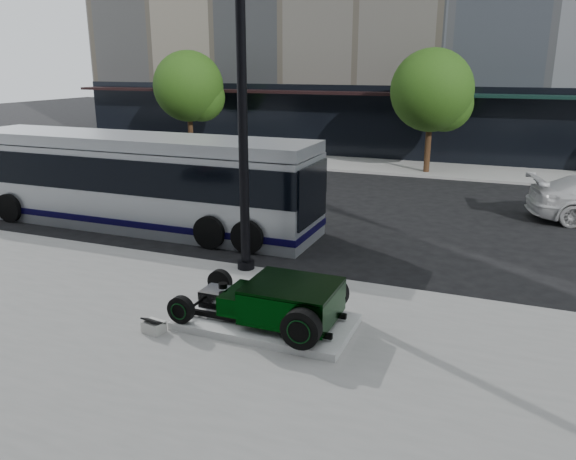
% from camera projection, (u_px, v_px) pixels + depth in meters
% --- Properties ---
extents(ground, '(120.00, 120.00, 0.00)m').
position_uv_depth(ground, '(319.00, 252.00, 15.76)').
color(ground, black).
rests_on(ground, ground).
extents(sidewalk_far, '(70.00, 4.00, 0.12)m').
position_uv_depth(sidewalk_far, '(409.00, 168.00, 28.19)').
color(sidewalk_far, gray).
rests_on(sidewalk_far, ground).
extents(street_trees, '(29.80, 3.80, 5.70)m').
position_uv_depth(street_trees, '(435.00, 94.00, 25.91)').
color(street_trees, black).
rests_on(street_trees, sidewalk_far).
extents(display_plinth, '(3.40, 1.80, 0.15)m').
position_uv_depth(display_plinth, '(266.00, 322.00, 11.07)').
color(display_plinth, silver).
rests_on(display_plinth, sidewalk_near).
extents(hot_rod, '(3.22, 2.00, 0.81)m').
position_uv_depth(hot_rod, '(282.00, 301.00, 10.81)').
color(hot_rod, black).
rests_on(hot_rod, display_plinth).
extents(info_plaque, '(0.44, 0.36, 0.31)m').
position_uv_depth(info_plaque, '(154.00, 326.00, 10.78)').
color(info_plaque, silver).
rests_on(info_plaque, sidewalk_near).
extents(lamppost, '(0.43, 0.43, 7.75)m').
position_uv_depth(lamppost, '(243.00, 125.00, 13.17)').
color(lamppost, black).
rests_on(lamppost, sidewalk_near).
extents(transit_bus, '(12.12, 2.88, 2.92)m').
position_uv_depth(transit_bus, '(137.00, 180.00, 18.07)').
color(transit_bus, silver).
rests_on(transit_bus, ground).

